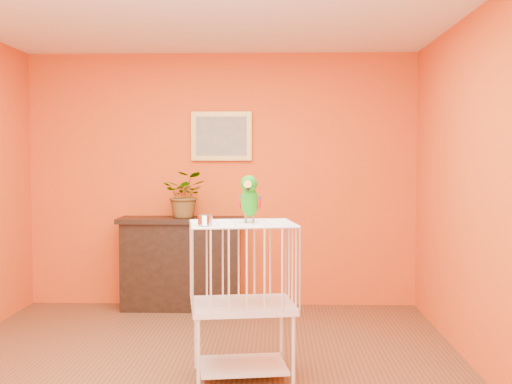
{
  "coord_description": "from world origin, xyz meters",
  "views": [
    {
      "loc": [
        0.56,
        -4.36,
        1.52
      ],
      "look_at": [
        0.42,
        0.03,
        1.29
      ],
      "focal_mm": 45.0,
      "sensor_mm": 36.0,
      "label": 1
    }
  ],
  "objects": [
    {
      "name": "potted_plant",
      "position": [
        -0.35,
        2.06,
        1.11
      ],
      "size": [
        0.44,
        0.49,
        0.36
      ],
      "primitive_type": "imported",
      "rotation": [
        0.0,
        0.0,
        -0.05
      ],
      "color": "#26722D",
      "rests_on": "console_cabinet"
    },
    {
      "name": "console_cabinet",
      "position": [
        -0.4,
        2.03,
        0.46
      ],
      "size": [
        1.25,
        0.45,
        0.93
      ],
      "color": "black",
      "rests_on": "ground"
    },
    {
      "name": "feed_cup",
      "position": [
        0.1,
        -0.2,
        1.12
      ],
      "size": [
        0.1,
        0.1,
        0.07
      ],
      "primitive_type": "cylinder",
      "color": "silver",
      "rests_on": "birdcage"
    },
    {
      "name": "room_shell",
      "position": [
        0.0,
        0.0,
        1.58
      ],
      "size": [
        4.5,
        4.5,
        4.5
      ],
      "color": "#EA4816",
      "rests_on": "ground"
    },
    {
      "name": "birdcage",
      "position": [
        0.33,
        0.01,
        0.56
      ],
      "size": [
        0.77,
        0.64,
        1.08
      ],
      "rotation": [
        0.0,
        0.0,
        0.16
      ],
      "color": "white",
      "rests_on": "ground"
    },
    {
      "name": "ground",
      "position": [
        0.0,
        0.0,
        0.0
      ],
      "size": [
        4.5,
        4.5,
        0.0
      ],
      "primitive_type": "plane",
      "color": "brown",
      "rests_on": "ground"
    },
    {
      "name": "parrot",
      "position": [
        0.38,
        0.03,
        1.25
      ],
      "size": [
        0.16,
        0.3,
        0.33
      ],
      "rotation": [
        0.0,
        0.0,
        -0.07
      ],
      "color": "#59544C",
      "rests_on": "birdcage"
    },
    {
      "name": "framed_picture",
      "position": [
        0.0,
        2.22,
        1.75
      ],
      "size": [
        0.62,
        0.04,
        0.5
      ],
      "color": "#B79741",
      "rests_on": "room_shell"
    }
  ]
}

